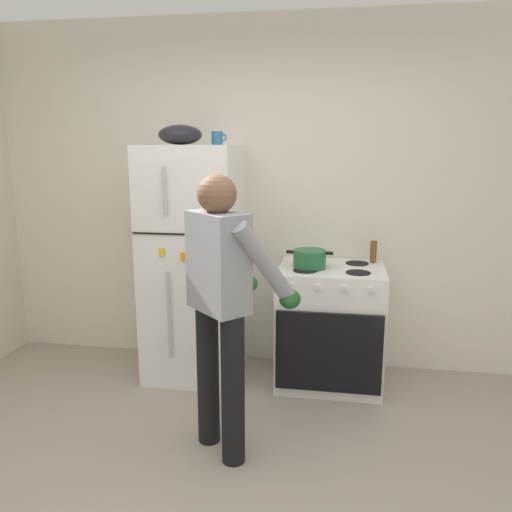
# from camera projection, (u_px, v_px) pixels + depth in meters

# --- Properties ---
(kitchen_wall_back) EXTENTS (6.00, 0.10, 2.70)m
(kitchen_wall_back) POSITION_uv_depth(u_px,v_px,m) (264.00, 196.00, 4.06)
(kitchen_wall_back) COLOR silver
(kitchen_wall_back) RESTS_ON ground
(refrigerator) EXTENTS (0.68, 0.72, 1.75)m
(refrigerator) POSITION_uv_depth(u_px,v_px,m) (194.00, 263.00, 3.87)
(refrigerator) COLOR white
(refrigerator) RESTS_ON ground
(stove_range) EXTENTS (0.76, 0.67, 0.89)m
(stove_range) POSITION_uv_depth(u_px,v_px,m) (330.00, 326.00, 3.79)
(stove_range) COLOR white
(stove_range) RESTS_ON ground
(person_cook) EXTENTS (0.64, 0.67, 1.60)m
(person_cook) POSITION_uv_depth(u_px,v_px,m) (224.00, 293.00, 2.82)
(person_cook) COLOR black
(person_cook) RESTS_ON ground
(red_pot) EXTENTS (0.33, 0.23, 0.13)m
(red_pot) POSITION_uv_depth(u_px,v_px,m) (310.00, 259.00, 3.67)
(red_pot) COLOR #236638
(red_pot) RESTS_ON stove_range
(coffee_mug) EXTENTS (0.11, 0.08, 0.10)m
(coffee_mug) POSITION_uv_depth(u_px,v_px,m) (217.00, 138.00, 3.69)
(coffee_mug) COLOR #2D6093
(coffee_mug) RESTS_ON refrigerator
(pepper_mill) EXTENTS (0.05, 0.05, 0.16)m
(pepper_mill) POSITION_uv_depth(u_px,v_px,m) (373.00, 251.00, 3.83)
(pepper_mill) COLOR brown
(pepper_mill) RESTS_ON stove_range
(mixing_bowl) EXTENTS (0.31, 0.31, 0.14)m
(mixing_bowl) POSITION_uv_depth(u_px,v_px,m) (180.00, 135.00, 3.68)
(mixing_bowl) COLOR black
(mixing_bowl) RESTS_ON refrigerator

